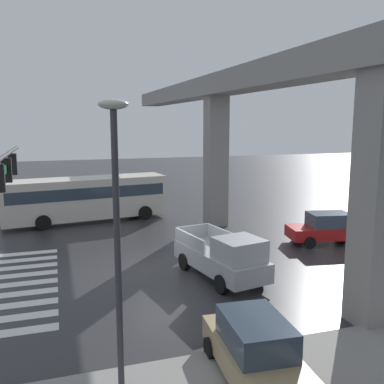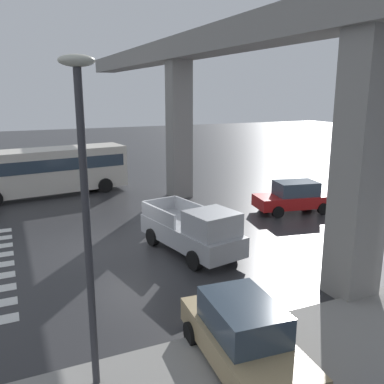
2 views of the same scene
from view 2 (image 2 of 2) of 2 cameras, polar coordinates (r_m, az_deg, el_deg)
The scene contains 8 objects.
ground_plane at distance 18.56m, azimuth -8.96°, elevation -7.27°, with size 120.00×120.00×0.00m, color #2D2D30.
elevated_overpass at distance 19.57m, azimuth 6.78°, elevation 17.83°, with size 53.83×1.82×9.56m.
sidewalk_east at distance 11.58m, azimuth 15.62°, elevation -21.05°, with size 4.00×36.00×0.15m, color gray.
pickup_truck at distance 17.15m, azimuth 0.35°, elevation -5.36°, with size 5.37×2.84×2.08m.
city_bus at distance 28.20m, azimuth -19.94°, elevation 2.91°, with size 3.96×11.04×2.99m.
sedan_red at distance 23.84m, azimuth 13.78°, elevation -0.65°, with size 2.53×4.55×1.72m.
sedan_tan at distance 10.67m, azimuth 7.01°, elevation -18.87°, with size 4.42×2.20×1.72m.
street_lamp_near_corner at distance 8.69m, azimuth -14.40°, elevation -0.18°, with size 0.44×0.70×7.24m.
Camera 2 is at (16.80, -4.39, 6.57)m, focal length 39.14 mm.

